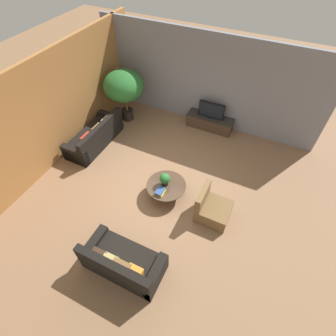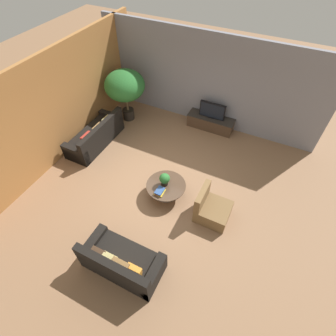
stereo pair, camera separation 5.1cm
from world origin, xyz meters
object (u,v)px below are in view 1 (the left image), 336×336
at_px(potted_palm_tall, 124,87).
at_px(potted_plant_tabletop, 165,179).
at_px(couch_near_entry, 123,263).
at_px(armchair_wicker, 212,209).
at_px(media_console, 210,122).
at_px(couch_by_wall, 95,137).
at_px(television, 211,110).
at_px(coffee_table, 166,188).

distance_m(potted_palm_tall, potted_plant_tabletop, 3.68).
bearing_deg(couch_near_entry, armchair_wicker, -120.50).
relative_size(media_console, couch_by_wall, 0.76).
distance_m(television, couch_by_wall, 3.83).
height_order(armchair_wicker, potted_palm_tall, potted_palm_tall).
height_order(coffee_table, armchair_wicker, armchair_wicker).
relative_size(coffee_table, armchair_wicker, 1.21).
xyz_separation_m(media_console, television, (-0.00, -0.00, 0.48)).
bearing_deg(media_console, couch_by_wall, -142.02).
bearing_deg(armchair_wicker, potted_plant_tabletop, 85.34).
xyz_separation_m(media_console, potted_plant_tabletop, (-0.13, -3.20, 0.36)).
relative_size(couch_near_entry, potted_plant_tabletop, 4.68).
height_order(couch_by_wall, potted_palm_tall, potted_palm_tall).
distance_m(media_console, potted_plant_tabletop, 3.23).
bearing_deg(coffee_table, potted_palm_tall, 137.86).
relative_size(media_console, television, 1.83).
height_order(potted_palm_tall, potted_plant_tabletop, potted_palm_tall).
xyz_separation_m(television, couch_by_wall, (-3.00, -2.34, -0.42)).
xyz_separation_m(coffee_table, couch_near_entry, (0.05, -2.21, 0.01)).
distance_m(armchair_wicker, potted_palm_tall, 4.86).
distance_m(armchair_wicker, potted_plant_tabletop, 1.39).
xyz_separation_m(couch_near_entry, potted_plant_tabletop, (-0.10, 2.23, 0.31)).
bearing_deg(couch_by_wall, couch_near_entry, 43.96).
bearing_deg(potted_palm_tall, armchair_wicker, -32.44).
bearing_deg(potted_plant_tabletop, couch_near_entry, -87.46).
xyz_separation_m(television, potted_plant_tabletop, (-0.13, -3.20, -0.12)).
xyz_separation_m(television, coffee_table, (-0.08, -3.22, -0.43)).
height_order(couch_by_wall, armchair_wicker, armchair_wicker).
height_order(couch_by_wall, couch_near_entry, same).
distance_m(coffee_table, couch_near_entry, 2.21).
bearing_deg(media_console, potted_palm_tall, -164.76).
bearing_deg(potted_palm_tall, potted_plant_tabletop, -42.45).
bearing_deg(media_console, coffee_table, -91.40).
distance_m(media_console, couch_by_wall, 3.81).
relative_size(potted_palm_tall, potted_plant_tabletop, 4.90).
distance_m(coffee_table, couch_by_wall, 3.05).
bearing_deg(couch_near_entry, potted_palm_tall, -59.34).
bearing_deg(armchair_wicker, potted_palm_tall, 57.56).
bearing_deg(television, media_console, 90.00).
bearing_deg(couch_by_wall, armchair_wicker, 77.07).
xyz_separation_m(armchair_wicker, potted_plant_tabletop, (-1.35, 0.11, 0.33)).
relative_size(media_console, armchair_wicker, 1.82).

